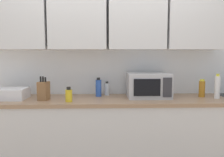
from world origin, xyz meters
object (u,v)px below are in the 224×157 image
(knife_block, at_px, (44,91))
(bottle_white_jar, at_px, (217,87))
(dish_rack, at_px, (9,94))
(bottle_amber_vinegar, at_px, (202,88))
(microwave, at_px, (148,85))
(bottle_blue_cleaner, at_px, (99,88))
(bottle_yellow_mustard, at_px, (69,95))
(bottle_clear_tall, at_px, (107,89))

(knife_block, bearing_deg, bottle_white_jar, 0.95)
(dish_rack, xyz_separation_m, bottle_amber_vinegar, (2.20, 0.06, 0.04))
(bottle_amber_vinegar, bearing_deg, microwave, -179.33)
(knife_block, xyz_separation_m, bottle_white_jar, (1.92, 0.03, 0.03))
(knife_block, bearing_deg, dish_rack, 168.92)
(bottle_amber_vinegar, bearing_deg, bottle_white_jar, -40.02)
(microwave, relative_size, bottle_blue_cleaner, 2.17)
(knife_block, relative_size, bottle_blue_cleaner, 1.17)
(microwave, xyz_separation_m, dish_rack, (-1.57, -0.05, -0.08))
(bottle_yellow_mustard, relative_size, bottle_blue_cleaner, 0.71)
(bottle_white_jar, xyz_separation_m, bottle_clear_tall, (-1.24, 0.26, -0.05))
(bottle_amber_vinegar, distance_m, bottle_yellow_mustard, 1.53)
(bottle_clear_tall, bearing_deg, microwave, -18.48)
(bottle_yellow_mustard, bearing_deg, bottle_white_jar, 4.51)
(bottle_blue_cleaner, bearing_deg, knife_block, -160.06)
(microwave, distance_m, dish_rack, 1.57)
(microwave, distance_m, bottle_white_jar, 0.77)
(knife_block, distance_m, bottle_clear_tall, 0.75)
(bottle_white_jar, bearing_deg, bottle_yellow_mustard, -175.49)
(dish_rack, distance_m, bottle_yellow_mustard, 0.71)
(bottle_amber_vinegar, relative_size, bottle_yellow_mustard, 1.31)
(bottle_amber_vinegar, xyz_separation_m, bottle_yellow_mustard, (-1.51, -0.24, -0.03))
(bottle_clear_tall, xyz_separation_m, bottle_blue_cleaner, (-0.10, -0.08, 0.03))
(knife_block, bearing_deg, microwave, 6.47)
(dish_rack, height_order, bottle_yellow_mustard, bottle_yellow_mustard)
(knife_block, xyz_separation_m, bottle_amber_vinegar, (1.80, 0.14, -0.00))
(knife_block, xyz_separation_m, bottle_yellow_mustard, (0.29, -0.10, -0.03))
(microwave, bearing_deg, bottle_amber_vinegar, 0.67)
(microwave, relative_size, knife_block, 1.85)
(dish_rack, relative_size, knife_block, 1.46)
(dish_rack, xyz_separation_m, bottle_clear_tall, (1.09, 0.21, 0.02))
(microwave, bearing_deg, bottle_blue_cleaner, 171.96)
(microwave, xyz_separation_m, knife_block, (-1.17, -0.13, -0.04))
(bottle_clear_tall, bearing_deg, knife_block, -157.09)
(bottle_white_jar, bearing_deg, knife_block, -179.05)
(bottle_amber_vinegar, bearing_deg, bottle_clear_tall, 172.20)
(microwave, height_order, bottle_amber_vinegar, microwave)
(bottle_blue_cleaner, bearing_deg, microwave, -8.04)
(bottle_amber_vinegar, relative_size, bottle_white_jar, 0.74)
(dish_rack, xyz_separation_m, bottle_yellow_mustard, (0.69, -0.18, 0.01))
(knife_block, bearing_deg, bottle_clear_tall, 22.91)
(bottle_yellow_mustard, bearing_deg, bottle_clear_tall, 43.92)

